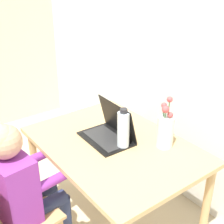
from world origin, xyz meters
TOP-DOWN VIEW (x-y plane):
  - wall_back at (0.00, 2.23)m, footprint 6.40×0.05m
  - dining_table at (-0.17, 1.53)m, footprint 1.09×0.78m
  - chair_occupied at (-0.24, 0.83)m, footprint 0.44×0.44m
  - person_seated at (-0.25, 0.95)m, footprint 0.35×0.45m
  - laptop at (-0.24, 1.56)m, footprint 0.35×0.25m
  - flower_vase at (0.04, 1.76)m, footprint 0.10×0.10m
  - water_bottle at (-0.11, 1.56)m, footprint 0.07×0.07m

SIDE VIEW (x-z plane):
  - chair_occupied at x=-0.24m, z-range 0.01..0.89m
  - dining_table at x=-0.17m, z-range 0.27..0.98m
  - person_seated at x=-0.25m, z-range 0.13..1.14m
  - laptop at x=-0.24m, z-range 0.65..0.88m
  - flower_vase at x=0.04m, z-range 0.67..0.99m
  - water_bottle at x=-0.11m, z-range 0.70..0.96m
  - wall_back at x=0.00m, z-range 0.00..2.50m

